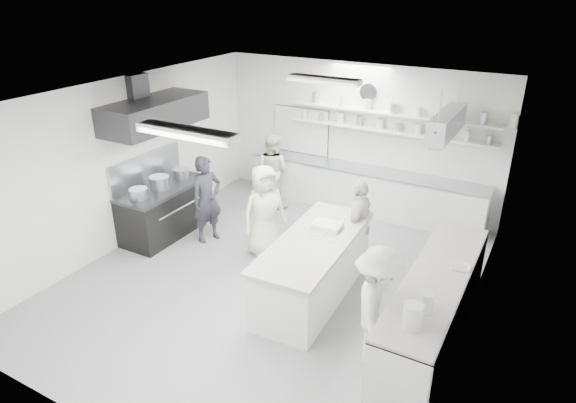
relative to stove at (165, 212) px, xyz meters
The scene contains 27 objects.
floor 2.67m from the stove, ahead, with size 6.00×7.00×0.02m, color gray.
ceiling 3.67m from the stove, ahead, with size 6.00×7.00×0.02m, color white.
wall_back 4.18m from the stove, 50.01° to the left, with size 6.00×0.04×3.00m, color silver.
wall_front 4.80m from the stove, 56.31° to the right, with size 6.00×0.04×3.00m, color silver.
wall_left 1.19m from the stove, 135.00° to the right, with size 0.04×7.00×3.00m, color silver.
wall_right 5.71m from the stove, ahead, with size 0.04×7.00×3.00m, color silver.
stove is the anchor object (origin of this frame).
exhaust_hood 1.90m from the stove, 90.00° to the right, with size 0.85×2.00×0.50m, color #2D2D30.
back_counter 4.03m from the stove, 43.99° to the left, with size 5.00×0.60×0.92m, color silver.
shelf_lower 4.63m from the stove, 41.99° to the left, with size 4.20×0.26×0.04m, color silver.
shelf_upper 4.74m from the stove, 41.99° to the left, with size 4.20×0.26×0.04m, color silver.
pass_through_window 3.49m from the stove, 67.12° to the left, with size 1.30×0.04×1.00m, color black.
wall_clock 4.60m from the stove, 47.54° to the left, with size 0.32×0.32×0.05m, color white.
right_counter 5.28m from the stove, ahead, with size 0.74×3.30×0.94m, color silver.
pot_rack 5.35m from the stove, 23.50° to the left, with size 0.30×1.60×0.40m, color #A3A9B0.
light_fixture_front 4.22m from the stove, 40.24° to the right, with size 1.30×0.25×0.10m, color silver.
light_fixture_rear 3.86m from the stove, 28.30° to the left, with size 1.30×0.25×0.10m, color silver.
prep_island 3.43m from the stove, ahead, with size 0.93×2.49×0.92m, color silver.
stove_pot 0.60m from the stove, 90.00° to the right, with size 0.37×0.37×0.28m, color #A3A9B0.
cook_stove 0.97m from the stove, 12.25° to the left, with size 0.60×0.39×1.64m, color #25262B.
cook_back 2.41m from the stove, 62.25° to the left, with size 0.77×0.60×1.59m, color silver.
cook_island_left 2.12m from the stove, ahead, with size 0.81×0.53×1.66m, color silver.
cook_island_right 3.73m from the stove, 10.34° to the left, with size 0.92×0.38×1.57m, color silver.
cook_right 4.94m from the stove, 16.69° to the right, with size 1.05×0.61×1.63m, color silver.
bowl_island_a 3.43m from the stove, ahead, with size 0.23×0.23×0.06m, color #A3A9B0.
bowl_island_b 3.65m from the stove, ahead, with size 0.18×0.18×0.06m, color silver.
bowl_right 5.49m from the stove, ahead, with size 0.25×0.25×0.06m, color silver.
Camera 1 is at (3.65, -6.02, 4.53)m, focal length 31.35 mm.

